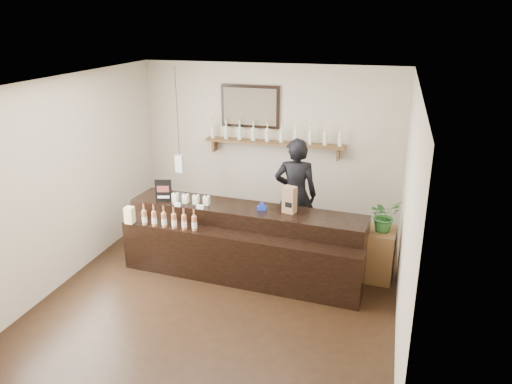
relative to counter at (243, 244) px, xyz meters
The scene contains 10 objects.
ground 0.73m from the counter, 98.73° to the right, with size 5.00×5.00×0.00m, color black.
room_shell 1.38m from the counter, 98.73° to the right, with size 5.00×5.00×5.00m.
back_wall_decor 2.24m from the counter, 97.81° to the left, with size 2.66×0.96×1.69m.
counter is the anchor object (origin of this frame).
promo_sign 1.40m from the counter, behind, with size 0.23×0.09×0.33m.
paper_bag 0.95m from the counter, ahead, with size 0.20×0.17×0.38m.
tape_dispenser 0.61m from the counter, 20.32° to the left, with size 0.14×0.07×0.11m.
side_cabinet 1.94m from the counter, 10.25° to the left, with size 0.40×0.53×0.73m.
potted_plant 2.01m from the counter, 10.25° to the left, with size 0.41×0.35×0.45m, color #295F26.
shopkeeper 1.26m from the counter, 60.35° to the left, with size 0.75×0.49×2.05m, color black.
Camera 1 is at (2.00, -5.61, 3.54)m, focal length 35.00 mm.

